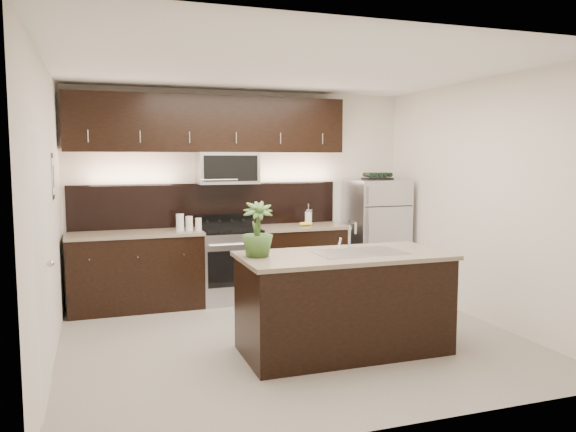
{
  "coord_description": "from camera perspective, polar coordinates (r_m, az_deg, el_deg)",
  "views": [
    {
      "loc": [
        -1.83,
        -5.23,
        1.84
      ],
      "look_at": [
        0.14,
        0.55,
        1.2
      ],
      "focal_mm": 35.0,
      "sensor_mm": 36.0,
      "label": 1
    }
  ],
  "objects": [
    {
      "name": "ground",
      "position": [
        5.84,
        0.45,
        -12.35
      ],
      "size": [
        4.5,
        4.5,
        0.0
      ],
      "primitive_type": "plane",
      "color": "gray",
      "rests_on": "ground"
    },
    {
      "name": "room_walls",
      "position": [
        5.47,
        -0.51,
        4.5
      ],
      "size": [
        4.52,
        4.02,
        2.71
      ],
      "color": "silver",
      "rests_on": "ground"
    },
    {
      "name": "counter_run",
      "position": [
        7.19,
        -7.48,
        -5.03
      ],
      "size": [
        3.51,
        0.65,
        0.94
      ],
      "color": "black",
      "rests_on": "ground"
    },
    {
      "name": "upper_fixtures",
      "position": [
        7.21,
        -7.68,
        8.34
      ],
      "size": [
        3.49,
        0.4,
        1.66
      ],
      "color": "black",
      "rests_on": "counter_run"
    },
    {
      "name": "island",
      "position": [
        5.39,
        5.65,
        -8.72
      ],
      "size": [
        1.96,
        0.96,
        0.94
      ],
      "color": "black",
      "rests_on": "ground"
    },
    {
      "name": "sink_faucet",
      "position": [
        5.36,
        7.12,
        -3.52
      ],
      "size": [
        0.84,
        0.5,
        0.28
      ],
      "color": "silver",
      "rests_on": "island"
    },
    {
      "name": "refrigerator",
      "position": [
        7.84,
        8.98,
        -1.95
      ],
      "size": [
        0.74,
        0.67,
        1.53
      ],
      "primitive_type": "cube",
      "color": "#B2B2B7",
      "rests_on": "ground"
    },
    {
      "name": "wine_rack",
      "position": [
        7.77,
        9.08,
        3.97
      ],
      "size": [
        0.38,
        0.23,
        0.09
      ],
      "color": "black",
      "rests_on": "refrigerator"
    },
    {
      "name": "plant",
      "position": [
        5.07,
        -3.13,
        -1.36
      ],
      "size": [
        0.32,
        0.32,
        0.5
      ],
      "primitive_type": "imported",
      "rotation": [
        0.0,
        0.0,
        -0.15
      ],
      "color": "#375923",
      "rests_on": "island"
    },
    {
      "name": "canisters",
      "position": [
        7.0,
        -10.22,
        -0.71
      ],
      "size": [
        0.32,
        0.1,
        0.21
      ],
      "rotation": [
        0.0,
        0.0,
        0.03
      ],
      "color": "silver",
      "rests_on": "counter_run"
    },
    {
      "name": "french_press",
      "position": [
        7.4,
        2.09,
        -0.17
      ],
      "size": [
        0.1,
        0.1,
        0.28
      ],
      "rotation": [
        0.0,
        0.0,
        0.07
      ],
      "color": "silver",
      "rests_on": "counter_run"
    },
    {
      "name": "bananas",
      "position": [
        7.34,
        1.37,
        -0.81
      ],
      "size": [
        0.19,
        0.15,
        0.06
      ],
      "primitive_type": "ellipsoid",
      "rotation": [
        0.0,
        0.0,
        0.07
      ],
      "color": "yellow",
      "rests_on": "counter_run"
    }
  ]
}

